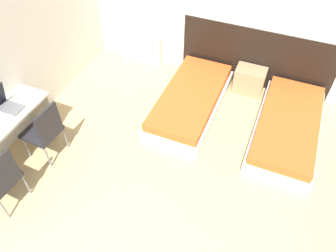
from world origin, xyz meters
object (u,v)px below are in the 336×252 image
bed_near_window (190,101)px  bed_near_door (287,127)px  nightstand (249,80)px  chair_near_laptop (44,130)px  laptop (6,104)px

bed_near_window → bed_near_door: 1.58m
nightstand → bed_near_door: bearing=-46.4°
bed_near_window → nightstand: size_ratio=3.92×
chair_near_laptop → laptop: bearing=-176.0°
bed_near_door → laptop: bearing=-154.9°
nightstand → chair_near_laptop: chair_near_laptop is taller
nightstand → chair_near_laptop: size_ratio=0.55×
nightstand → laptop: size_ratio=1.46×
bed_near_window → chair_near_laptop: bearing=-132.2°
nightstand → laptop: 3.87m
bed_near_door → chair_near_laptop: 3.59m
bed_near_door → chair_near_laptop: bearing=-151.4°
bed_near_door → nightstand: size_ratio=3.92×
bed_near_door → bed_near_window: bearing=180.0°
bed_near_door → laptop: (-3.65, -1.71, 0.66)m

